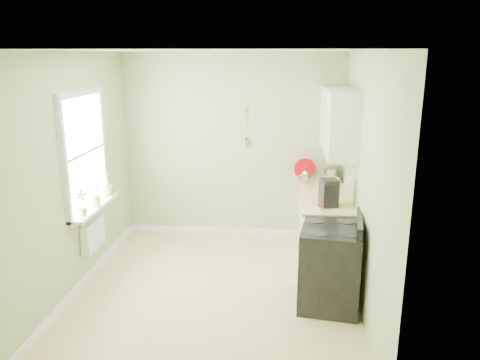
# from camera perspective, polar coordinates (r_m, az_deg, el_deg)

# --- Properties ---
(floor) EXTENTS (3.20, 3.60, 0.02)m
(floor) POSITION_cam_1_polar(r_m,az_deg,el_deg) (5.60, -2.92, -13.48)
(floor) COLOR tan
(floor) RESTS_ON ground
(ceiling) EXTENTS (3.20, 3.60, 0.02)m
(ceiling) POSITION_cam_1_polar(r_m,az_deg,el_deg) (4.91, -3.37, 15.60)
(ceiling) COLOR white
(ceiling) RESTS_ON wall_back
(wall_back) EXTENTS (3.20, 0.02, 2.70)m
(wall_back) POSITION_cam_1_polar(r_m,az_deg,el_deg) (6.83, -0.92, 4.03)
(wall_back) COLOR #A4B77D
(wall_back) RESTS_ON floor
(wall_left) EXTENTS (0.02, 3.60, 2.70)m
(wall_left) POSITION_cam_1_polar(r_m,az_deg,el_deg) (5.55, -19.81, 0.49)
(wall_left) COLOR #A4B77D
(wall_left) RESTS_ON floor
(wall_right) EXTENTS (0.02, 3.60, 2.70)m
(wall_right) POSITION_cam_1_polar(r_m,az_deg,el_deg) (5.11, 15.04, -0.35)
(wall_right) COLOR #A4B77D
(wall_right) RESTS_ON floor
(base_cabinets) EXTENTS (0.60, 1.60, 0.87)m
(base_cabinets) POSITION_cam_1_polar(r_m,az_deg,el_deg) (6.29, 10.21, -5.88)
(base_cabinets) COLOR white
(base_cabinets) RESTS_ON floor
(countertop) EXTENTS (0.64, 1.60, 0.04)m
(countertop) POSITION_cam_1_polar(r_m,az_deg,el_deg) (6.15, 10.31, -1.92)
(countertop) COLOR beige
(countertop) RESTS_ON base_cabinets
(upper_cabinets) EXTENTS (0.35, 1.40, 0.80)m
(upper_cabinets) POSITION_cam_1_polar(r_m,az_deg,el_deg) (6.05, 11.94, 7.05)
(upper_cabinets) COLOR white
(upper_cabinets) RESTS_ON wall_right
(window) EXTENTS (0.06, 1.14, 1.44)m
(window) POSITION_cam_1_polar(r_m,az_deg,el_deg) (5.76, -18.51, 3.16)
(window) COLOR white
(window) RESTS_ON wall_left
(window_sill) EXTENTS (0.18, 1.14, 0.04)m
(window_sill) POSITION_cam_1_polar(r_m,az_deg,el_deg) (5.90, -17.31, -3.21)
(window_sill) COLOR white
(window_sill) RESTS_ON wall_left
(radiator) EXTENTS (0.12, 0.50, 0.35)m
(radiator) POSITION_cam_1_polar(r_m,az_deg,el_deg) (5.98, -17.51, -6.35)
(radiator) COLOR white
(radiator) RESTS_ON wall_left
(wall_utensils) EXTENTS (0.02, 0.14, 0.58)m
(wall_utensils) POSITION_cam_1_polar(r_m,az_deg,el_deg) (6.75, 0.74, 5.74)
(wall_utensils) COLOR beige
(wall_utensils) RESTS_ON wall_back
(stove) EXTENTS (0.74, 0.81, 1.02)m
(stove) POSITION_cam_1_polar(r_m,az_deg,el_deg) (5.23, 10.97, -10.19)
(stove) COLOR black
(stove) RESTS_ON floor
(stand_mixer) EXTENTS (0.24, 0.38, 0.45)m
(stand_mixer) POSITION_cam_1_polar(r_m,az_deg,el_deg) (6.82, 10.94, 1.57)
(stand_mixer) COLOR #B2B2B7
(stand_mixer) RESTS_ON countertop
(kettle) EXTENTS (0.18, 0.11, 0.19)m
(kettle) POSITION_cam_1_polar(r_m,az_deg,el_deg) (6.58, 7.92, 0.36)
(kettle) COLOR silver
(kettle) RESTS_ON countertop
(coffee_maker) EXTENTS (0.23, 0.25, 0.33)m
(coffee_maker) POSITION_cam_1_polar(r_m,az_deg,el_deg) (5.65, 10.73, -1.62)
(coffee_maker) COLOR black
(coffee_maker) RESTS_ON countertop
(red_tray) EXTENTS (0.31, 0.13, 0.31)m
(red_tray) POSITION_cam_1_polar(r_m,az_deg,el_deg) (6.78, 7.90, 1.33)
(red_tray) COLOR #AC060C
(red_tray) RESTS_ON countertop
(jar) EXTENTS (0.07, 0.07, 0.08)m
(jar) POSITION_cam_1_polar(r_m,az_deg,el_deg) (5.45, 9.78, -3.43)
(jar) COLOR beige
(jar) RESTS_ON countertop
(plant_a) EXTENTS (0.20, 0.17, 0.31)m
(plant_a) POSITION_cam_1_polar(r_m,az_deg,el_deg) (5.53, -18.74, -2.62)
(plant_a) COLOR #457F2F
(plant_a) RESTS_ON window_sill
(plant_b) EXTENTS (0.17, 0.18, 0.27)m
(plant_b) POSITION_cam_1_polar(r_m,az_deg,el_deg) (5.89, -17.17, -1.65)
(plant_b) COLOR #457F2F
(plant_b) RESTS_ON window_sill
(plant_c) EXTENTS (0.18, 0.18, 0.29)m
(plant_c) POSITION_cam_1_polar(r_m,az_deg,el_deg) (6.25, -15.81, -0.49)
(plant_c) COLOR #457F2F
(plant_c) RESTS_ON window_sill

